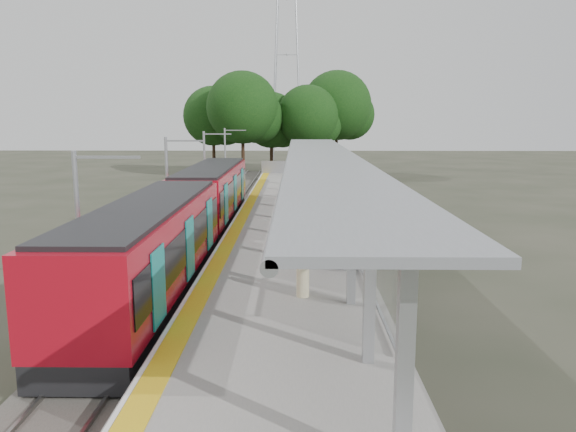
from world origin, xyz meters
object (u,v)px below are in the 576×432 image
object	(u,v)px
bench_far	(315,191)
info_pillar_far	(321,223)
info_pillar_near	(303,272)
bench_near	(346,253)
train	(189,213)
litter_bin	(313,255)
bench_mid	(321,222)

from	to	relation	value
bench_far	info_pillar_far	xyz separation A→B (m)	(-0.15, -12.94, 0.22)
bench_far	info_pillar_near	world-z (taller)	info_pillar_near
bench_near	info_pillar_far	xyz separation A→B (m)	(-0.71, 4.38, 0.27)
train	info_pillar_near	distance (m)	10.14
train	bench_near	distance (m)	8.58
bench_far	litter_bin	distance (m)	17.26
info_pillar_far	train	bearing A→B (deg)	-171.11
train	info_pillar_far	world-z (taller)	train
bench_near	info_pillar_far	distance (m)	4.44
bench_mid	train	bearing A→B (deg)	-168.67
info_pillar_near	litter_bin	world-z (taller)	info_pillar_near
info_pillar_near	bench_far	bearing A→B (deg)	76.16
bench_far	info_pillar_near	xyz separation A→B (m)	(-1.03, -20.73, 0.18)
bench_near	bench_mid	size ratio (longest dim) A/B	0.97
bench_far	bench_near	bearing A→B (deg)	-64.25
info_pillar_near	info_pillar_far	xyz separation A→B (m)	(0.89, 7.79, 0.03)
bench_mid	info_pillar_near	bearing A→B (deg)	-90.12
info_pillar_far	bench_far	bearing A→B (deg)	107.39
info_pillar_near	bench_near	bearing A→B (deg)	54.00
bench_mid	litter_bin	distance (m)	5.90
bench_mid	litter_bin	xyz separation A→B (m)	(-0.52, -5.88, -0.09)
bench_near	bench_far	bearing A→B (deg)	115.15
bench_near	bench_far	xyz separation A→B (m)	(-0.56, 17.32, 0.06)
bench_far	train	bearing A→B (deg)	-93.22
bench_near	info_pillar_near	distance (m)	3.78
bench_near	bench_far	size ratio (longest dim) A/B	0.90
train	bench_mid	distance (m)	6.09
bench_mid	bench_far	distance (m)	11.37
bench_mid	litter_bin	size ratio (longest dim) A/B	1.70
bench_near	litter_bin	xyz separation A→B (m)	(-1.18, 0.07, -0.07)
train	info_pillar_near	bearing A→B (deg)	-59.81
info_pillar_near	train	bearing A→B (deg)	109.20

